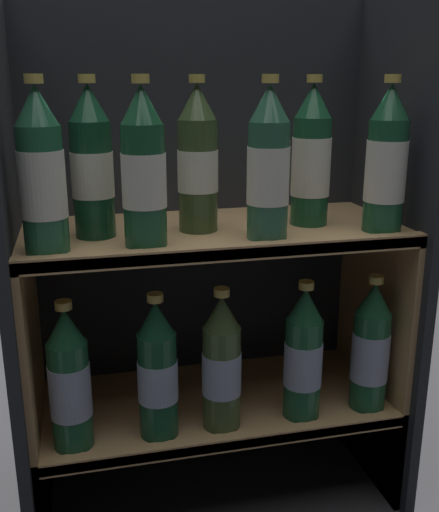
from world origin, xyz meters
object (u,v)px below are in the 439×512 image
object	(u,v)px
bottle_lower_front_1	(158,372)
bottle_upper_front_2	(268,167)
bottle_upper_front_0	(42,175)
bottle_lower_front_2	(222,365)
bottle_lower_front_0	(70,383)
bottle_upper_back_2	(311,159)
bottle_lower_front_3	(303,357)
bottle_upper_back_0	(92,166)
bottle_upper_back_1	(198,162)
bottle_upper_front_1	(144,171)
bottle_lower_front_4	(371,349)
bottle_upper_front_3	(386,163)

from	to	relation	value
bottle_lower_front_1	bottle_upper_front_2	bearing A→B (deg)	0.00
bottle_upper_front_0	bottle_lower_front_2	size ratio (longest dim) A/B	1.00
bottle_upper_front_2	bottle_lower_front_0	size ratio (longest dim) A/B	1.00
bottle_upper_back_2	bottle_lower_front_3	size ratio (longest dim) A/B	1.00
bottle_upper_front_2	bottle_lower_front_0	xyz separation A→B (m)	(-0.34, 0.00, -0.35)
bottle_upper_back_0	bottle_lower_front_0	bearing A→B (deg)	-127.69
bottle_upper_back_0	bottle_lower_front_1	world-z (taller)	bottle_upper_back_0
bottle_upper_front_0	bottle_upper_back_1	xyz separation A→B (m)	(0.26, 0.08, 0.00)
bottle_lower_front_0	bottle_upper_back_2	bearing A→B (deg)	9.93
bottle_lower_front_0	bottle_upper_front_0	bearing A→B (deg)	180.00
bottle_upper_front_1	bottle_lower_front_3	distance (m)	0.45
bottle_upper_front_2	bottle_upper_back_2	bearing A→B (deg)	36.40
bottle_lower_front_2	bottle_lower_front_0	bearing A→B (deg)	180.00
bottle_upper_front_2	bottle_upper_back_1	distance (m)	0.13
bottle_upper_front_0	bottle_lower_front_0	xyz separation A→B (m)	(0.02, 0.00, -0.35)
bottle_upper_front_2	bottle_lower_front_2	size ratio (longest dim) A/B	1.00
bottle_upper_back_1	bottle_upper_front_2	bearing A→B (deg)	-37.52
bottle_upper_front_2	bottle_lower_front_1	bearing A→B (deg)	-180.00
bottle_upper_back_0	bottle_lower_front_0	size ratio (longest dim) A/B	1.00
bottle_lower_front_1	bottle_lower_front_4	world-z (taller)	same
bottle_lower_front_1	bottle_lower_front_3	world-z (taller)	same
bottle_upper_front_1	bottle_lower_front_2	distance (m)	0.37
bottle_upper_front_2	bottle_lower_front_1	xyz separation A→B (m)	(-0.19, -0.00, -0.35)
bottle_upper_back_0	bottle_lower_front_4	bearing A→B (deg)	-9.06
bottle_upper_back_1	bottle_lower_front_3	world-z (taller)	bottle_upper_back_1
bottle_upper_front_3	bottle_upper_back_0	bearing A→B (deg)	170.98
bottle_upper_back_0	bottle_lower_front_1	bearing A→B (deg)	-41.65
bottle_upper_back_2	bottle_lower_front_2	bearing A→B (deg)	-157.00
bottle_upper_front_3	bottle_upper_back_1	world-z (taller)	same
bottle_upper_front_2	bottle_upper_front_3	world-z (taller)	same
bottle_lower_front_0	bottle_lower_front_4	distance (m)	0.56
bottle_upper_back_0	bottle_lower_front_4	world-z (taller)	bottle_upper_back_0
bottle_upper_front_2	bottle_upper_back_1	size ratio (longest dim) A/B	1.00
bottle_upper_back_1	bottle_lower_front_1	distance (m)	0.37
bottle_upper_back_0	bottle_lower_front_3	xyz separation A→B (m)	(0.36, -0.08, -0.35)
bottle_upper_back_1	bottle_upper_back_0	bearing A→B (deg)	-180.00
bottle_lower_front_0	bottle_lower_front_4	xyz separation A→B (m)	(0.56, 0.00, -0.00)
bottle_upper_back_1	bottle_lower_front_2	bearing A→B (deg)	-73.15
bottle_upper_front_1	bottle_upper_back_2	bearing A→B (deg)	14.17
bottle_lower_front_2	bottle_upper_front_2	bearing A→B (deg)	0.00
bottle_upper_back_1	bottle_lower_front_3	distance (m)	0.40
bottle_upper_front_2	bottle_upper_back_1	bearing A→B (deg)	142.48
bottle_upper_front_1	bottle_lower_front_1	world-z (taller)	bottle_upper_front_1
bottle_upper_front_1	bottle_lower_front_4	bearing A→B (deg)	0.00
bottle_lower_front_0	bottle_upper_front_2	bearing A→B (deg)	0.00
bottle_upper_front_0	bottle_lower_front_0	world-z (taller)	bottle_upper_front_0
bottle_upper_front_2	bottle_lower_front_4	bearing A→B (deg)	0.00
bottle_upper_front_3	bottle_lower_front_1	distance (m)	0.54
bottle_lower_front_2	bottle_lower_front_4	world-z (taller)	same
bottle_upper_front_2	bottle_upper_back_2	size ratio (longest dim) A/B	1.00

